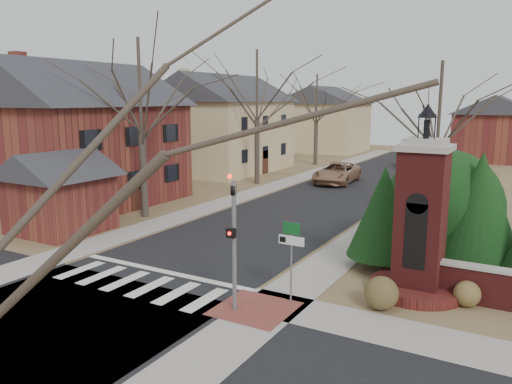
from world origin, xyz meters
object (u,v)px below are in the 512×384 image
Objects in this scene: traffic_signal_pole at (234,232)px; brick_gate_monument at (420,232)px; sign_post at (291,246)px; pickup_truck at (337,173)px; distant_car at (414,158)px.

brick_gate_monument reaches higher than traffic_signal_pole.
pickup_truck is (-7.19, 23.45, -1.14)m from sign_post.
sign_post is at bearing 94.92° from distant_car.
brick_gate_monument is (4.70, 4.42, -0.42)m from traffic_signal_pole.
distant_car reaches higher than pickup_truck.
traffic_signal_pole reaches higher than distant_car.
sign_post is 0.42× the size of brick_gate_monument.
traffic_signal_pole is at bearing -136.76° from brick_gate_monument.
traffic_signal_pole is 0.77× the size of pickup_truck.
traffic_signal_pole is at bearing -80.26° from pickup_truck.
traffic_signal_pole is at bearing -132.43° from sign_post.
traffic_signal_pole reaches higher than sign_post.
brick_gate_monument is at bearing 41.42° from sign_post.
brick_gate_monument is at bearing -66.20° from pickup_truck.
traffic_signal_pole is 37.99m from distant_car.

